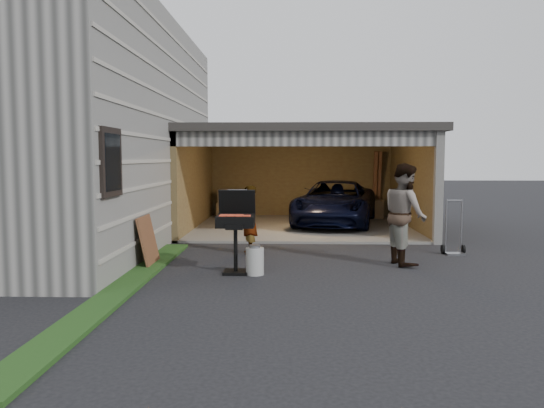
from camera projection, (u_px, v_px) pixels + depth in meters
The scene contains 11 objects.
ground at pixel (269, 276), 9.28m from camera, with size 80.00×80.00×0.00m, color black.
house at pixel (35, 130), 13.23m from camera, with size 7.00×11.00×5.50m, color #474744.
groundcover_strip at pixel (124, 287), 8.36m from camera, with size 0.50×8.00×0.06m, color #193814.
garage at pixel (303, 164), 15.86m from camera, with size 6.80×6.30×2.90m.
minivan at pixel (336, 205), 16.04m from camera, with size 2.18×4.73×1.32m, color black.
woman at pixel (249, 220), 11.42m from camera, with size 0.54×0.35×1.48m, color #A3ACCD.
man at pixel (405, 214), 10.26m from camera, with size 0.96×0.75×1.97m, color #4C2A1D.
bbq_grill at pixel (236, 224), 9.46m from camera, with size 0.67×0.59×1.49m.
propane_tank at pixel (255, 261), 9.38m from camera, with size 0.32×0.32×0.48m, color #B3B4AF.
plywood_panel at pixel (148, 241), 10.14m from camera, with size 0.04×0.87×0.97m, color brown.
hand_truck at pixel (454, 244), 11.37m from camera, with size 0.49×0.36×1.19m.
Camera 1 is at (0.36, -9.13, 2.07)m, focal length 35.00 mm.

